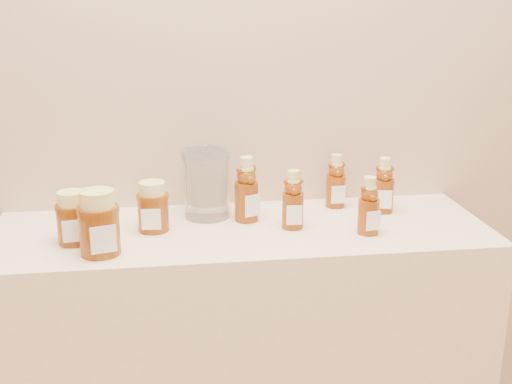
{
  "coord_description": "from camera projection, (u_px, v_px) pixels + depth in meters",
  "views": [
    {
      "loc": [
        -0.17,
        0.11,
        1.44
      ],
      "look_at": [
        0.03,
        1.52,
        1.0
      ],
      "focal_mm": 45.0,
      "sensor_mm": 36.0,
      "label": 1
    }
  ],
  "objects": [
    {
      "name": "wall_back",
      "position": [
        231.0,
        32.0,
        1.6
      ],
      "size": [
        3.5,
        0.02,
        2.7
      ],
      "primitive_type": "cube",
      "color": "tan",
      "rests_on": "ground"
    },
    {
      "name": "bear_bottle_back_left",
      "position": [
        246.0,
        185.0,
        1.58
      ],
      "size": [
        0.08,
        0.08,
        0.18
      ],
      "primitive_type": null,
      "rotation": [
        0.0,
        0.0,
        0.39
      ],
      "color": "#642807",
      "rests_on": "display_table"
    },
    {
      "name": "bear_bottle_back_mid",
      "position": [
        336.0,
        177.0,
        1.69
      ],
      "size": [
        0.06,
        0.06,
        0.16
      ],
      "primitive_type": null,
      "rotation": [
        0.0,
        0.0,
        0.01
      ],
      "color": "#642807",
      "rests_on": "display_table"
    },
    {
      "name": "bear_bottle_back_right",
      "position": [
        384.0,
        182.0,
        1.64
      ],
      "size": [
        0.07,
        0.07,
        0.16
      ],
      "primitive_type": null,
      "rotation": [
        0.0,
        0.0,
        -0.22
      ],
      "color": "#642807",
      "rests_on": "display_table"
    },
    {
      "name": "bear_bottle_front_left",
      "position": [
        293.0,
        196.0,
        1.53
      ],
      "size": [
        0.06,
        0.06,
        0.16
      ],
      "primitive_type": null,
      "rotation": [
        0.0,
        0.0,
        -0.06
      ],
      "color": "#642807",
      "rests_on": "display_table"
    },
    {
      "name": "bear_bottle_front_right",
      "position": [
        369.0,
        202.0,
        1.49
      ],
      "size": [
        0.06,
        0.06,
        0.16
      ],
      "primitive_type": null,
      "rotation": [
        0.0,
        0.0,
        0.17
      ],
      "color": "#642807",
      "rests_on": "display_table"
    },
    {
      "name": "honey_jar_left",
      "position": [
        73.0,
        217.0,
        1.44
      ],
      "size": [
        0.08,
        0.08,
        0.12
      ],
      "primitive_type": null,
      "rotation": [
        0.0,
        0.0,
        0.09
      ],
      "color": "#642807",
      "rests_on": "display_table"
    },
    {
      "name": "honey_jar_back",
      "position": [
        153.0,
        206.0,
        1.52
      ],
      "size": [
        0.09,
        0.09,
        0.12
      ],
      "primitive_type": null,
      "rotation": [
        0.0,
        0.0,
        -0.12
      ],
      "color": "#642807",
      "rests_on": "display_table"
    },
    {
      "name": "honey_jar_front",
      "position": [
        99.0,
        223.0,
        1.38
      ],
      "size": [
        0.11,
        0.11,
        0.14
      ],
      "primitive_type": null,
      "rotation": [
        0.0,
        0.0,
        0.27
      ],
      "color": "#642807",
      "rests_on": "display_table"
    },
    {
      "name": "glass_canister",
      "position": [
        207.0,
        181.0,
        1.61
      ],
      "size": [
        0.15,
        0.15,
        0.19
      ],
      "primitive_type": null,
      "rotation": [
        0.0,
        0.0,
        -0.33
      ],
      "color": "white",
      "rests_on": "display_table"
    }
  ]
}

